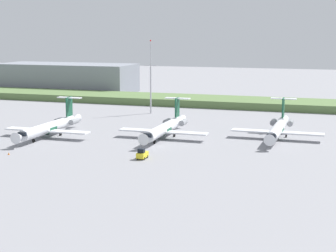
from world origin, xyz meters
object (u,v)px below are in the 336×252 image
(regional_jet_third, at_px, (278,128))
(baggage_tug, at_px, (142,154))
(antenna_mast, at_px, (151,83))
(regional_jet_second, at_px, (165,128))
(regional_jet_nearest, at_px, (50,127))
(safety_cone_mid_marker, at_px, (9,154))

(regional_jet_third, height_order, baggage_tug, regional_jet_third)
(antenna_mast, bearing_deg, regional_jet_third, -33.66)
(regional_jet_second, xyz_separation_m, antenna_mast, (-17.48, 37.92, 7.36))
(regional_jet_second, xyz_separation_m, regional_jet_third, (27.26, 8.12, 0.00))
(regional_jet_third, xyz_separation_m, antenna_mast, (-44.74, 29.79, 7.36))
(regional_jet_second, bearing_deg, antenna_mast, 114.75)
(regional_jet_nearest, distance_m, regional_jet_third, 57.87)
(regional_jet_third, height_order, safety_cone_mid_marker, regional_jet_third)
(regional_jet_third, relative_size, baggage_tug, 9.69)
(baggage_tug, xyz_separation_m, safety_cone_mid_marker, (-29.11, -5.48, -0.73))
(regional_jet_second, relative_size, regional_jet_third, 1.00)
(regional_jet_nearest, xyz_separation_m, antenna_mast, (10.94, 45.58, 7.36))
(regional_jet_nearest, relative_size, antenna_mast, 1.30)
(baggage_tug, bearing_deg, regional_jet_third, 52.27)
(antenna_mast, xyz_separation_m, baggage_tug, (20.20, -61.51, -8.89))
(regional_jet_nearest, relative_size, regional_jet_second, 1.00)
(baggage_tug, bearing_deg, safety_cone_mid_marker, -169.34)
(regional_jet_nearest, relative_size, safety_cone_mid_marker, 56.36)
(regional_jet_second, xyz_separation_m, safety_cone_mid_marker, (-26.39, -29.07, -2.26))
(regional_jet_second, relative_size, antenna_mast, 1.30)
(antenna_mast, distance_m, baggage_tug, 65.35)
(safety_cone_mid_marker, bearing_deg, regional_jet_second, 47.77)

